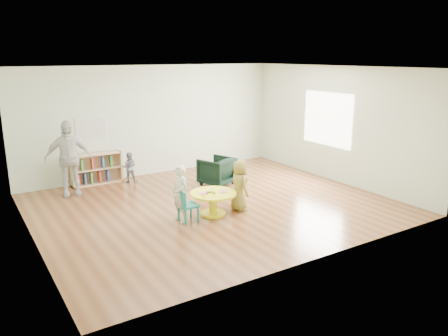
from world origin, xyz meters
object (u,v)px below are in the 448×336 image
Objects in this scene: kid_chair_left at (186,205)px; child_left at (180,194)px; armchair at (217,171)px; adult_caretaker at (68,158)px; toddler at (129,167)px; child_right at (239,185)px; activity_table at (213,199)px; kid_chair_right at (240,194)px; bookshelf at (96,169)px.

kid_chair_left is 0.23m from child_left.
adult_caretaker is (-3.19, 1.02, 0.51)m from armchair.
armchair is 0.97× the size of toddler.
kid_chair_left is 1.22m from child_right.
child_left is 3.02m from toddler.
adult_caretaker reaches higher than toddler.
child_right reaches higher than toddler.
toddler reaches higher than activity_table.
child_left reaches higher than child_right.
adult_caretaker reaches higher than kid_chair_right.
adult_caretaker is at bearing 69.27° from kid_chair_right.
child_left is at bearing 111.89° from toddler.
child_left reaches higher than armchair.
child_right is 3.87m from adult_caretaker.
kid_chair_right is (1.33, 0.16, -0.06)m from kid_chair_left.
adult_caretaker is at bearing -140.97° from bookshelf.
activity_table is at bearing -68.47° from bookshelf.
bookshelf is 1.16× the size of child_right.
child_left is at bearing 90.81° from child_right.
bookshelf is 1.64× the size of armchair.
bookshelf is at bearing 111.53° from activity_table.
adult_caretaker reaches higher than bookshelf.
activity_table is 1.45× the size of kid_chair_left.
toddler is 1.57m from adult_caretaker.
kid_chair_left is 0.60× the size of child_right.
kid_chair_left is at bearing -53.86° from adult_caretaker.
toddler is at bearing -23.76° from bookshelf.
kid_chair_right is at bearing -34.67° from adult_caretaker.
child_left is 0.64× the size of adult_caretaker.
child_right is at bearing -5.70° from activity_table.
toddler is at bearing 24.78° from child_right.
kid_chair_right is at bearing -35.50° from child_right.
armchair is 0.43× the size of adult_caretaker.
activity_table is 0.62m from child_right.
armchair reaches higher than activity_table.
bookshelf reaches higher than activity_table.
child_right reaches higher than kid_chair_left.
kid_chair_right is 0.43× the size of bookshelf.
armchair is at bearing -8.68° from adult_caretaker.
armchair is (1.76, 1.79, -0.00)m from kid_chair_left.
kid_chair_right is 0.69× the size of toddler.
activity_table is at bearing 35.82° from armchair.
armchair is (1.13, 1.73, 0.02)m from activity_table.
child_left is at bearing -137.84° from kid_chair_left.
adult_caretaker is at bearing -38.80° from armchair.
child_left is 1.43× the size of toddler.
toddler reaches higher than kid_chair_right.
activity_table is 0.74m from child_left.
armchair is at bearing 166.89° from toddler.
child_left is at bearing -79.46° from bookshelf.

